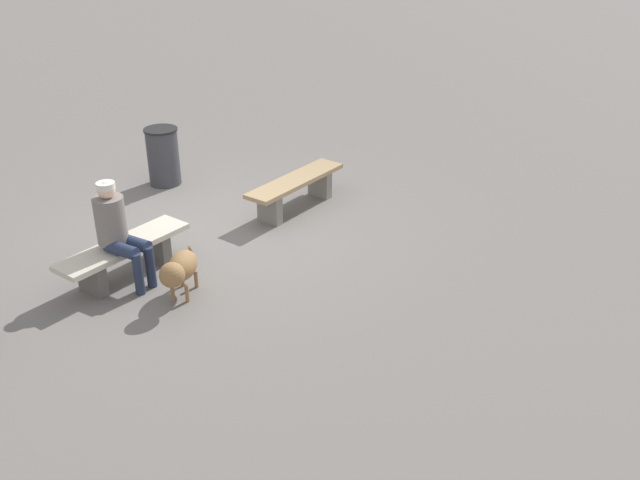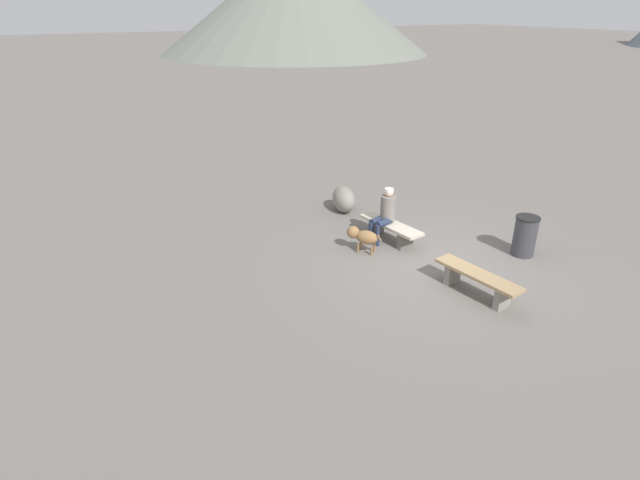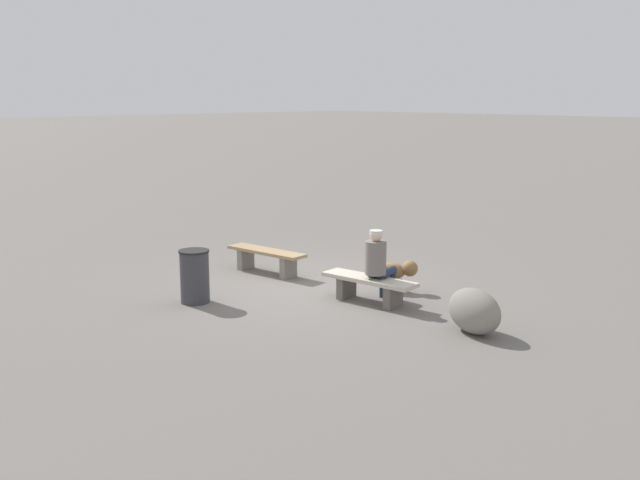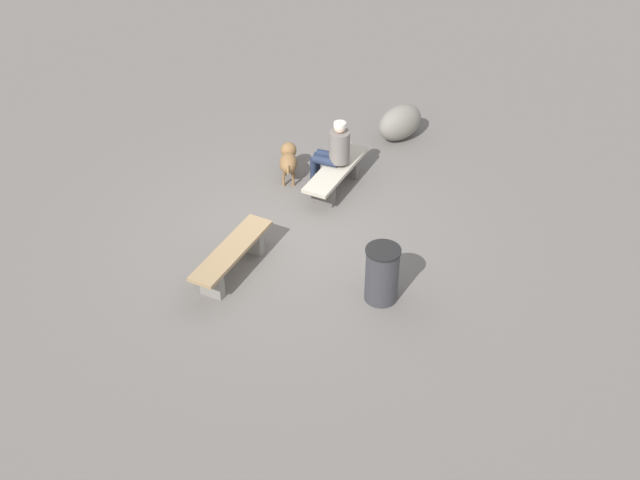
{
  "view_description": "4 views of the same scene",
  "coord_description": "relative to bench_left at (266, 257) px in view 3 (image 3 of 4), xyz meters",
  "views": [
    {
      "loc": [
        5.16,
        6.88,
        4.2
      ],
      "look_at": [
        0.12,
        2.02,
        0.64
      ],
      "focal_mm": 39.68,
      "sensor_mm": 36.0,
      "label": 1
    },
    {
      "loc": [
        -7.02,
        6.85,
        4.99
      ],
      "look_at": [
        1.55,
        1.99,
        0.41
      ],
      "focal_mm": 28.55,
      "sensor_mm": 36.0,
      "label": 2
    },
    {
      "loc": [
        9.4,
        -8.44,
        3.4
      ],
      "look_at": [
        -0.59,
        1.0,
        0.65
      ],
      "focal_mm": 40.81,
      "sensor_mm": 36.0,
      "label": 3
    },
    {
      "loc": [
        -8.63,
        -6.31,
        8.06
      ],
      "look_at": [
        -0.27,
        -0.7,
        0.37
      ],
      "focal_mm": 47.06,
      "sensor_mm": 36.0,
      "label": 4
    }
  ],
  "objects": [
    {
      "name": "bench_left",
      "position": [
        0.0,
        0.0,
        0.0
      ],
      "size": [
        1.79,
        0.62,
        0.46
      ],
      "rotation": [
        0.0,
        0.0,
        0.12
      ],
      "color": "gray",
      "rests_on": "ground"
    },
    {
      "name": "ground",
      "position": [
        1.26,
        -0.21,
        -0.36
      ],
      "size": [
        210.0,
        210.0,
        0.06
      ],
      "primitive_type": "cube",
      "color": "slate"
    },
    {
      "name": "seated_person",
      "position": [
        2.86,
        0.05,
        0.39
      ],
      "size": [
        0.44,
        0.68,
        1.25
      ],
      "rotation": [
        0.0,
        0.0,
        0.23
      ],
      "color": "slate",
      "rests_on": "ground"
    },
    {
      "name": "boulder",
      "position": [
        4.87,
        -0.11,
        0.01
      ],
      "size": [
        1.08,
        0.79,
        0.66
      ],
      "primitive_type": "ellipsoid",
      "rotation": [
        0.0,
        0.0,
        2.87
      ],
      "color": "gray",
      "rests_on": "ground"
    },
    {
      "name": "bench_right",
      "position": [
        2.75,
        -0.05,
        -0.02
      ],
      "size": [
        1.73,
        0.64,
        0.43
      ],
      "rotation": [
        0.0,
        0.0,
        0.12
      ],
      "color": "#605B56",
      "rests_on": "ground"
    },
    {
      "name": "trash_bin",
      "position": [
        0.74,
        -2.14,
        0.12
      ],
      "size": [
        0.51,
        0.51,
        0.89
      ],
      "color": "#38383D",
      "rests_on": "ground"
    },
    {
      "name": "dog",
      "position": [
        2.6,
        0.83,
        0.05
      ],
      "size": [
        0.7,
        0.59,
        0.57
      ],
      "rotation": [
        0.0,
        0.0,
        0.6
      ],
      "color": "olive",
      "rests_on": "ground"
    }
  ]
}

